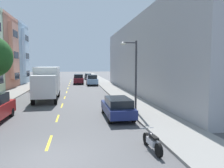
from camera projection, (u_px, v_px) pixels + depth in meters
The scene contains 17 objects.
ground_plane at pixel (69, 87), 38.39m from camera, with size 160.00×160.00×0.00m, color #4C4C4F.
sidewalk_left at pixel (24, 88), 35.27m from camera, with size 3.20×120.00×0.14m, color gray.
sidewalk_right at pixel (110, 87), 37.57m from camera, with size 3.20×120.00×0.14m, color gray.
lane_centerline_dashes at pixel (67, 90), 32.99m from camera, with size 0.14×47.20×0.01m.
apartment_block_opposite at pixel (165, 57), 30.34m from camera, with size 10.00×36.00×9.75m, color #A8A8AD.
street_lamp at pixel (134, 70), 17.24m from camera, with size 1.35×0.28×5.63m.
delivery_box_truck at pixel (47, 81), 24.15m from camera, with size 2.61×7.91×3.61m.
parked_wagon_orange at pixel (39, 85), 33.26m from camera, with size 1.82×4.70×1.50m.
parked_suv_sky at pixel (92, 80), 41.08m from camera, with size 1.97×4.81×1.93m.
parked_wagon_black at pixel (56, 75), 61.10m from camera, with size 1.91×4.73×1.50m.
parked_sedan_silver at pixel (45, 82), 39.83m from camera, with size 1.87×4.53×1.43m.
parked_hatchback_white at pixel (50, 79), 48.01m from camera, with size 1.75×4.00×1.50m.
parked_wagon_navy at pixel (117, 107), 15.89m from camera, with size 1.87×4.72×1.50m.
parked_wagon_teal at pixel (54, 77), 55.29m from camera, with size 1.86×4.72×1.50m.
parked_wagon_charcoal at pixel (88, 76), 57.31m from camera, with size 1.90×4.73×1.50m.
moving_burgundy_sedan at pixel (78, 79), 43.68m from camera, with size 1.95×4.80×1.93m.
parked_motorcycle at pixel (152, 142), 9.83m from camera, with size 0.62×2.05×0.90m.
Camera 1 is at (1.41, -8.94, 3.91)m, focal length 34.77 mm.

